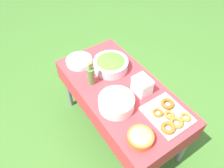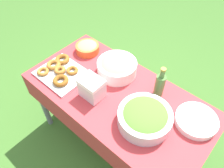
{
  "view_description": "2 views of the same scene",
  "coord_description": "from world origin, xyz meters",
  "px_view_note": "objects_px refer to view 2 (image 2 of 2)",
  "views": [
    {
      "loc": [
        -1.11,
        0.86,
        2.3
      ],
      "look_at": [
        0.05,
        0.07,
        0.8
      ],
      "focal_mm": 35.0,
      "sensor_mm": 36.0,
      "label": 1
    },
    {
      "loc": [
        0.65,
        -0.8,
        2.01
      ],
      "look_at": [
        -0.05,
        -0.01,
        0.82
      ],
      "focal_mm": 35.0,
      "sensor_mm": 36.0,
      "label": 2
    }
  ],
  "objects_px": {
    "salad_bowl": "(145,117)",
    "cooler_box": "(92,88)",
    "plate_stack": "(196,121)",
    "olive_oil_bottle": "(160,85)",
    "bread_bowl": "(87,47)",
    "pasta_bowl": "(117,67)",
    "donut_platter": "(60,71)"
  },
  "relations": [
    {
      "from": "donut_platter",
      "to": "olive_oil_bottle",
      "type": "height_order",
      "value": "olive_oil_bottle"
    },
    {
      "from": "bread_bowl",
      "to": "cooler_box",
      "type": "distance_m",
      "value": 0.51
    },
    {
      "from": "salad_bowl",
      "to": "pasta_bowl",
      "type": "bearing_deg",
      "value": 151.84
    },
    {
      "from": "donut_platter",
      "to": "olive_oil_bottle",
      "type": "bearing_deg",
      "value": 25.39
    },
    {
      "from": "donut_platter",
      "to": "plate_stack",
      "type": "height_order",
      "value": "donut_platter"
    },
    {
      "from": "bread_bowl",
      "to": "cooler_box",
      "type": "relative_size",
      "value": 1.23
    },
    {
      "from": "pasta_bowl",
      "to": "plate_stack",
      "type": "height_order",
      "value": "pasta_bowl"
    },
    {
      "from": "plate_stack",
      "to": "bread_bowl",
      "type": "xyz_separation_m",
      "value": [
        -1.08,
        0.04,
        0.02
      ]
    },
    {
      "from": "pasta_bowl",
      "to": "bread_bowl",
      "type": "distance_m",
      "value": 0.38
    },
    {
      "from": "cooler_box",
      "to": "salad_bowl",
      "type": "bearing_deg",
      "value": 8.21
    },
    {
      "from": "pasta_bowl",
      "to": "salad_bowl",
      "type": "bearing_deg",
      "value": -28.16
    },
    {
      "from": "donut_platter",
      "to": "cooler_box",
      "type": "height_order",
      "value": "cooler_box"
    },
    {
      "from": "salad_bowl",
      "to": "olive_oil_bottle",
      "type": "bearing_deg",
      "value": 104.22
    },
    {
      "from": "donut_platter",
      "to": "olive_oil_bottle",
      "type": "relative_size",
      "value": 1.45
    },
    {
      "from": "pasta_bowl",
      "to": "plate_stack",
      "type": "relative_size",
      "value": 1.13
    },
    {
      "from": "donut_platter",
      "to": "bread_bowl",
      "type": "height_order",
      "value": "bread_bowl"
    },
    {
      "from": "cooler_box",
      "to": "pasta_bowl",
      "type": "bearing_deg",
      "value": 93.16
    },
    {
      "from": "salad_bowl",
      "to": "plate_stack",
      "type": "height_order",
      "value": "salad_bowl"
    },
    {
      "from": "bread_bowl",
      "to": "pasta_bowl",
      "type": "bearing_deg",
      "value": -5.09
    },
    {
      "from": "salad_bowl",
      "to": "donut_platter",
      "type": "distance_m",
      "value": 0.79
    },
    {
      "from": "pasta_bowl",
      "to": "plate_stack",
      "type": "bearing_deg",
      "value": -0.64
    },
    {
      "from": "salad_bowl",
      "to": "cooler_box",
      "type": "distance_m",
      "value": 0.43
    },
    {
      "from": "pasta_bowl",
      "to": "cooler_box",
      "type": "bearing_deg",
      "value": -86.84
    },
    {
      "from": "bread_bowl",
      "to": "plate_stack",
      "type": "bearing_deg",
      "value": -2.19
    },
    {
      "from": "olive_oil_bottle",
      "to": "bread_bowl",
      "type": "xyz_separation_m",
      "value": [
        -0.75,
        -0.0,
        -0.06
      ]
    },
    {
      "from": "plate_stack",
      "to": "donut_platter",
      "type": "bearing_deg",
      "value": -164.07
    },
    {
      "from": "bread_bowl",
      "to": "donut_platter",
      "type": "bearing_deg",
      "value": -84.55
    },
    {
      "from": "plate_stack",
      "to": "olive_oil_bottle",
      "type": "xyz_separation_m",
      "value": [
        -0.33,
        0.04,
        0.08
      ]
    },
    {
      "from": "donut_platter",
      "to": "plate_stack",
      "type": "xyz_separation_m",
      "value": [
        1.05,
        0.3,
        0.0
      ]
    },
    {
      "from": "plate_stack",
      "to": "olive_oil_bottle",
      "type": "distance_m",
      "value": 0.34
    },
    {
      "from": "donut_platter",
      "to": "bread_bowl",
      "type": "relative_size",
      "value": 1.82
    },
    {
      "from": "salad_bowl",
      "to": "cooler_box",
      "type": "height_order",
      "value": "cooler_box"
    }
  ]
}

